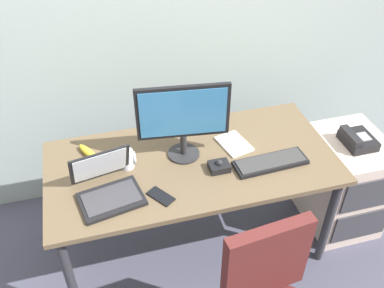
{
  "coord_description": "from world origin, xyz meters",
  "views": [
    {
      "loc": [
        -0.47,
        -1.73,
        2.28
      ],
      "look_at": [
        0.0,
        0.0,
        0.83
      ],
      "focal_mm": 40.06,
      "sensor_mm": 36.0,
      "label": 1
    }
  ],
  "objects_px": {
    "trackball_mouse": "(219,166)",
    "banana": "(89,153)",
    "laptop": "(107,186)",
    "keyboard": "(271,162)",
    "paper_notepad": "(234,144)",
    "monitor_main": "(183,117)",
    "desk_phone": "(357,140)",
    "file_cabinet": "(343,182)",
    "coffee_mug": "(127,159)",
    "cell_phone": "(161,196)"
  },
  "relations": [
    {
      "from": "desk_phone",
      "to": "file_cabinet",
      "type": "bearing_deg",
      "value": 63.22
    },
    {
      "from": "desk_phone",
      "to": "monitor_main",
      "type": "bearing_deg",
      "value": 173.22
    },
    {
      "from": "laptop",
      "to": "trackball_mouse",
      "type": "xyz_separation_m",
      "value": [
        0.6,
        0.03,
        -0.03
      ]
    },
    {
      "from": "keyboard",
      "to": "paper_notepad",
      "type": "xyz_separation_m",
      "value": [
        -0.14,
        0.22,
        -0.01
      ]
    },
    {
      "from": "keyboard",
      "to": "coffee_mug",
      "type": "relative_size",
      "value": 3.82
    },
    {
      "from": "keyboard",
      "to": "banana",
      "type": "xyz_separation_m",
      "value": [
        -0.96,
        0.34,
        0.01
      ]
    },
    {
      "from": "trackball_mouse",
      "to": "coffee_mug",
      "type": "height_order",
      "value": "coffee_mug"
    },
    {
      "from": "trackball_mouse",
      "to": "desk_phone",
      "type": "bearing_deg",
      "value": 3.07
    },
    {
      "from": "trackball_mouse",
      "to": "banana",
      "type": "relative_size",
      "value": 0.58
    },
    {
      "from": "file_cabinet",
      "to": "paper_notepad",
      "type": "xyz_separation_m",
      "value": [
        -0.74,
        0.12,
        0.39
      ]
    },
    {
      "from": "laptop",
      "to": "cell_phone",
      "type": "xyz_separation_m",
      "value": [
        0.25,
        -0.09,
        -0.05
      ]
    },
    {
      "from": "file_cabinet",
      "to": "monitor_main",
      "type": "relative_size",
      "value": 1.33
    },
    {
      "from": "keyboard",
      "to": "banana",
      "type": "height_order",
      "value": "banana"
    },
    {
      "from": "laptop",
      "to": "cell_phone",
      "type": "bearing_deg",
      "value": -20.21
    },
    {
      "from": "file_cabinet",
      "to": "cell_phone",
      "type": "bearing_deg",
      "value": -171.55
    },
    {
      "from": "file_cabinet",
      "to": "keyboard",
      "type": "distance_m",
      "value": 0.73
    },
    {
      "from": "banana",
      "to": "laptop",
      "type": "bearing_deg",
      "value": -78.24
    },
    {
      "from": "banana",
      "to": "desk_phone",
      "type": "bearing_deg",
      "value": -9.34
    },
    {
      "from": "coffee_mug",
      "to": "cell_phone",
      "type": "bearing_deg",
      "value": -65.41
    },
    {
      "from": "desk_phone",
      "to": "keyboard",
      "type": "relative_size",
      "value": 0.48
    },
    {
      "from": "cell_phone",
      "to": "laptop",
      "type": "bearing_deg",
      "value": 125.0
    },
    {
      "from": "file_cabinet",
      "to": "paper_notepad",
      "type": "distance_m",
      "value": 0.84
    },
    {
      "from": "paper_notepad",
      "to": "keyboard",
      "type": "bearing_deg",
      "value": -57.69
    },
    {
      "from": "trackball_mouse",
      "to": "banana",
      "type": "xyz_separation_m",
      "value": [
        -0.67,
        0.3,
        -0.0
      ]
    },
    {
      "from": "desk_phone",
      "to": "cell_phone",
      "type": "height_order",
      "value": "desk_phone"
    },
    {
      "from": "coffee_mug",
      "to": "cell_phone",
      "type": "distance_m",
      "value": 0.31
    },
    {
      "from": "coffee_mug",
      "to": "banana",
      "type": "bearing_deg",
      "value": 142.95
    },
    {
      "from": "monitor_main",
      "to": "banana",
      "type": "bearing_deg",
      "value": 165.63
    },
    {
      "from": "keyboard",
      "to": "desk_phone",
      "type": "bearing_deg",
      "value": 7.74
    },
    {
      "from": "file_cabinet",
      "to": "trackball_mouse",
      "type": "bearing_deg",
      "value": -175.91
    },
    {
      "from": "trackball_mouse",
      "to": "banana",
      "type": "distance_m",
      "value": 0.74
    },
    {
      "from": "monitor_main",
      "to": "paper_notepad",
      "type": "distance_m",
      "value": 0.4
    },
    {
      "from": "paper_notepad",
      "to": "cell_phone",
      "type": "distance_m",
      "value": 0.58
    },
    {
      "from": "monitor_main",
      "to": "cell_phone",
      "type": "distance_m",
      "value": 0.43
    },
    {
      "from": "banana",
      "to": "keyboard",
      "type": "bearing_deg",
      "value": -19.38
    },
    {
      "from": "laptop",
      "to": "cell_phone",
      "type": "height_order",
      "value": "laptop"
    },
    {
      "from": "monitor_main",
      "to": "laptop",
      "type": "relative_size",
      "value": 1.38
    },
    {
      "from": "trackball_mouse",
      "to": "paper_notepad",
      "type": "xyz_separation_m",
      "value": [
        0.15,
        0.18,
        -0.02
      ]
    },
    {
      "from": "laptop",
      "to": "monitor_main",
      "type": "bearing_deg",
      "value": 23.84
    },
    {
      "from": "monitor_main",
      "to": "banana",
      "type": "xyz_separation_m",
      "value": [
        -0.52,
        0.13,
        -0.24
      ]
    },
    {
      "from": "desk_phone",
      "to": "coffee_mug",
      "type": "xyz_separation_m",
      "value": [
        -1.36,
        0.11,
        0.07
      ]
    },
    {
      "from": "keyboard",
      "to": "trackball_mouse",
      "type": "xyz_separation_m",
      "value": [
        -0.29,
        0.03,
        0.01
      ]
    },
    {
      "from": "file_cabinet",
      "to": "coffee_mug",
      "type": "height_order",
      "value": "coffee_mug"
    },
    {
      "from": "laptop",
      "to": "paper_notepad",
      "type": "distance_m",
      "value": 0.78
    },
    {
      "from": "banana",
      "to": "paper_notepad",
      "type": "bearing_deg",
      "value": -8.43
    },
    {
      "from": "monitor_main",
      "to": "trackball_mouse",
      "type": "height_order",
      "value": "monitor_main"
    },
    {
      "from": "desk_phone",
      "to": "monitor_main",
      "type": "relative_size",
      "value": 0.4
    },
    {
      "from": "laptop",
      "to": "paper_notepad",
      "type": "xyz_separation_m",
      "value": [
        0.75,
        0.21,
        -0.05
      ]
    },
    {
      "from": "coffee_mug",
      "to": "banana",
      "type": "xyz_separation_m",
      "value": [
        -0.2,
        0.15,
        -0.03
      ]
    },
    {
      "from": "desk_phone",
      "to": "paper_notepad",
      "type": "xyz_separation_m",
      "value": [
        -0.73,
        0.13,
        0.02
      ]
    }
  ]
}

